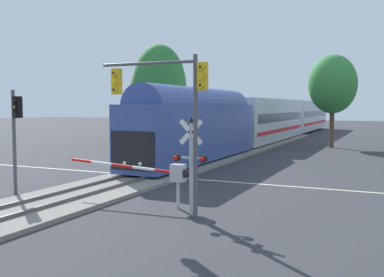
# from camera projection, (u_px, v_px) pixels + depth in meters

# --- Properties ---
(ground_plane) EXTENTS (220.00, 220.00, 0.00)m
(ground_plane) POSITION_uv_depth(u_px,v_px,m) (152.00, 176.00, 26.17)
(ground_plane) COLOR #333338
(road_centre_stripe) EXTENTS (44.00, 0.20, 0.01)m
(road_centre_stripe) POSITION_uv_depth(u_px,v_px,m) (152.00, 176.00, 26.17)
(road_centre_stripe) COLOR beige
(road_centre_stripe) RESTS_ON ground
(railway_track) EXTENTS (4.40, 80.00, 0.32)m
(railway_track) POSITION_uv_depth(u_px,v_px,m) (152.00, 174.00, 26.16)
(railway_track) COLOR gray
(railway_track) RESTS_ON ground
(commuter_train) EXTENTS (3.04, 64.63, 5.16)m
(commuter_train) POSITION_uv_depth(u_px,v_px,m) (272.00, 118.00, 51.55)
(commuter_train) COLOR #384C93
(commuter_train) RESTS_ON railway_track
(crossing_gate_near) EXTENTS (5.89, 0.40, 1.80)m
(crossing_gate_near) POSITION_uv_depth(u_px,v_px,m) (164.00, 173.00, 18.04)
(crossing_gate_near) COLOR #B7B7BC
(crossing_gate_near) RESTS_ON ground
(crossing_signal_mast) EXTENTS (1.36, 0.44, 3.73)m
(crossing_signal_mast) POSITION_uv_depth(u_px,v_px,m) (191.00, 155.00, 16.66)
(crossing_signal_mast) COLOR #B2B2B7
(crossing_signal_mast) RESTS_ON ground
(crossing_gate_far) EXTENTS (6.51, 0.40, 1.92)m
(crossing_gate_far) POSITION_uv_depth(u_px,v_px,m) (147.00, 141.00, 34.03)
(crossing_gate_far) COLOR #B7B7BC
(crossing_gate_far) RESTS_ON ground
(traffic_signal_near_right) EXTENTS (4.42, 0.38, 5.99)m
(traffic_signal_near_right) POSITION_uv_depth(u_px,v_px,m) (168.00, 96.00, 16.39)
(traffic_signal_near_right) COLOR #4C4C51
(traffic_signal_near_right) RESTS_ON ground
(traffic_signal_median) EXTENTS (0.53, 0.38, 4.88)m
(traffic_signal_median) POSITION_uv_depth(u_px,v_px,m) (16.00, 125.00, 20.51)
(traffic_signal_median) COLOR #4C4C51
(traffic_signal_median) RESTS_ON ground
(elm_centre_background) EXTENTS (4.71, 4.71, 9.20)m
(elm_centre_background) POSITION_uv_depth(u_px,v_px,m) (333.00, 84.00, 43.68)
(elm_centre_background) COLOR brown
(elm_centre_background) RESTS_ON ground
(oak_behind_train) EXTENTS (5.51, 5.51, 10.42)m
(oak_behind_train) POSITION_uv_depth(u_px,v_px,m) (160.00, 88.00, 45.33)
(oak_behind_train) COLOR #4C3828
(oak_behind_train) RESTS_ON ground
(pine_left_background) EXTENTS (5.47, 5.47, 9.86)m
(pine_left_background) POSITION_uv_depth(u_px,v_px,m) (154.00, 92.00, 52.30)
(pine_left_background) COLOR brown
(pine_left_background) RESTS_ON ground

